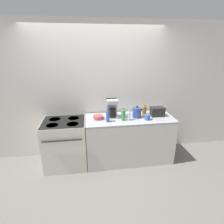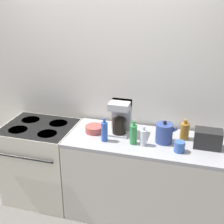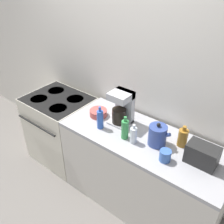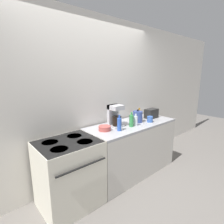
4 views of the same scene
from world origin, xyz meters
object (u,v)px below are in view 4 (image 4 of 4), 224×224
object	(u,v)px
kettle	(138,117)
coffee_maker	(115,115)
bottle_green	(131,121)
bowl	(104,128)
bottle_amber	(139,114)
stove	(69,173)
toaster	(151,113)
bottle_clear	(136,121)
cup_blue	(150,119)
bottle_blue	(119,124)

from	to	relation	value
kettle	coffee_maker	world-z (taller)	coffee_maker
coffee_maker	bottle_green	distance (m)	0.27
coffee_maker	bowl	size ratio (longest dim) A/B	1.89
bottle_amber	bowl	world-z (taller)	bottle_amber
stove	toaster	size ratio (longest dim) A/B	3.53
toaster	bottle_green	distance (m)	0.69
bottle_amber	bottle_clear	size ratio (longest dim) A/B	1.06
cup_blue	bowl	size ratio (longest dim) A/B	0.55
kettle	bottle_clear	distance (m)	0.21
toaster	cup_blue	bearing A→B (deg)	-147.53
bowl	stove	bearing A→B (deg)	-176.88
bottle_clear	bottle_green	distance (m)	0.10
bottle_blue	bottle_clear	xyz separation A→B (m)	(0.38, 0.02, -0.02)
bottle_amber	bottle_blue	distance (m)	0.79
bottle_clear	toaster	bearing A→B (deg)	12.13
bottle_amber	bowl	xyz separation A→B (m)	(-0.91, -0.10, -0.05)
bottle_clear	bottle_blue	bearing A→B (deg)	-177.53
kettle	bottle_clear	world-z (taller)	kettle
toaster	bottle_green	size ratio (longest dim) A/B	1.07
bottle_green	bottle_clear	bearing A→B (deg)	-2.16
stove	bottle_clear	size ratio (longest dim) A/B	4.61
kettle	cup_blue	world-z (taller)	kettle
coffee_maker	cup_blue	size ratio (longest dim) A/B	3.43
kettle	bottle_amber	xyz separation A→B (m)	(0.18, 0.12, -0.01)
coffee_maker	bottle_blue	xyz separation A→B (m)	(-0.10, -0.21, -0.08)
toaster	bottle_amber	bearing A→B (deg)	153.24
bottle_clear	bottle_green	size ratio (longest dim) A/B	0.82
toaster	bottle_clear	size ratio (longest dim) A/B	1.30
bottle_green	bowl	xyz separation A→B (m)	(-0.44, 0.13, -0.06)
bottle_amber	bottle_blue	world-z (taller)	bottle_blue
kettle	bottle_green	world-z (taller)	bottle_green
stove	bottle_amber	bearing A→B (deg)	5.12
bottle_green	coffee_maker	bearing A→B (deg)	132.94
bottle_amber	bottle_blue	size ratio (longest dim) A/B	0.86
bottle_green	stove	bearing A→B (deg)	174.81
stove	bottle_clear	world-z (taller)	bottle_clear
bottle_green	bottle_blue	bearing A→B (deg)	-175.93
bottle_amber	bottle_green	xyz separation A→B (m)	(-0.46, -0.23, 0.01)
bottle_amber	bottle_clear	xyz separation A→B (m)	(-0.36, -0.24, -0.00)
bottle_blue	bottle_green	bearing A→B (deg)	4.07
coffee_maker	bottle_green	world-z (taller)	coffee_maker
stove	cup_blue	bearing A→B (deg)	-4.99
kettle	bottle_blue	xyz separation A→B (m)	(-0.56, -0.13, 0.00)
coffee_maker	bottle_clear	bearing A→B (deg)	-35.28
toaster	bottle_blue	distance (m)	0.97
toaster	bowl	world-z (taller)	toaster
stove	bottle_amber	distance (m)	1.62
bowl	bottle_green	bearing A→B (deg)	-16.37
toaster	kettle	bearing A→B (deg)	-178.17
kettle	toaster	distance (m)	0.40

